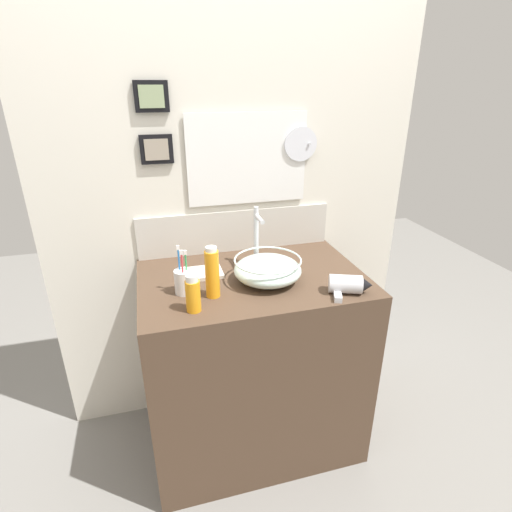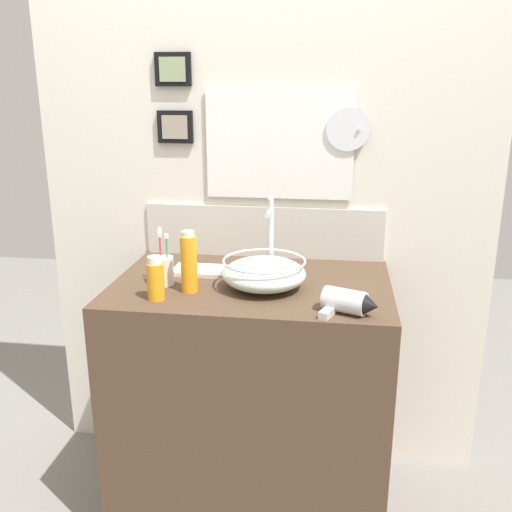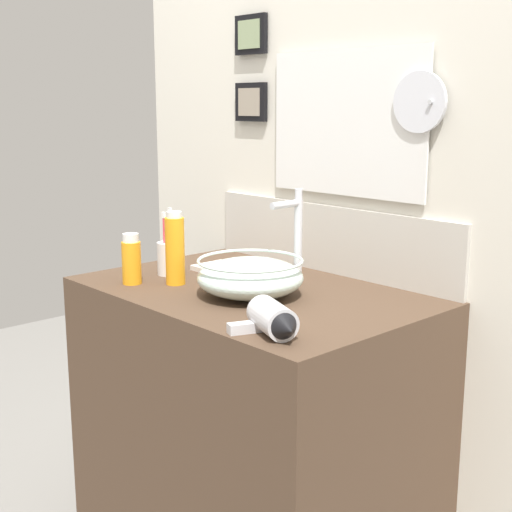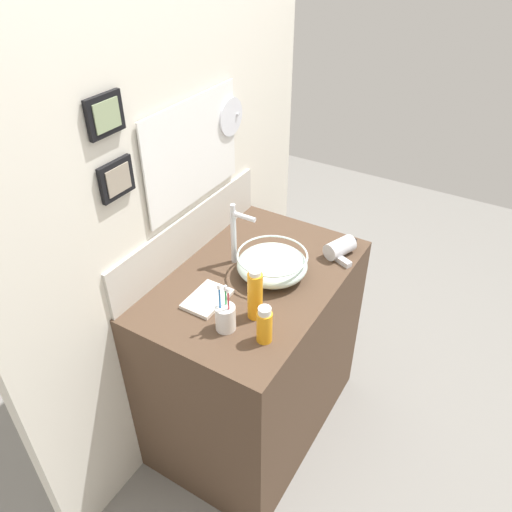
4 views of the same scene
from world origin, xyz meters
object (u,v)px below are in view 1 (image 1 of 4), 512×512
(toothbrush_cup, at_px, (184,281))
(faucet, at_px, (257,233))
(hair_drier, at_px, (349,285))
(hand_towel, at_px, (201,273))
(soap_dispenser, at_px, (212,273))
(shampoo_bottle, at_px, (193,294))
(glass_bowl_sink, at_px, (268,269))

(toothbrush_cup, bearing_deg, faucet, 27.16)
(hair_drier, distance_m, hand_towel, 0.65)
(toothbrush_cup, height_order, soap_dispenser, soap_dispenser)
(faucet, bearing_deg, toothbrush_cup, -152.84)
(shampoo_bottle, xyz_separation_m, hand_towel, (0.07, 0.30, -0.06))
(glass_bowl_sink, bearing_deg, faucet, 90.00)
(toothbrush_cup, bearing_deg, shampoo_bottle, -82.21)
(hair_drier, bearing_deg, faucet, 128.31)
(shampoo_bottle, bearing_deg, glass_bowl_sink, 25.20)
(faucet, xyz_separation_m, soap_dispenser, (-0.25, -0.24, -0.06))
(faucet, bearing_deg, soap_dispenser, -135.84)
(glass_bowl_sink, distance_m, faucet, 0.21)
(toothbrush_cup, bearing_deg, soap_dispenser, -27.84)
(glass_bowl_sink, bearing_deg, hair_drier, -33.41)
(soap_dispenser, bearing_deg, faucet, 44.16)
(glass_bowl_sink, relative_size, shampoo_bottle, 1.95)
(faucet, height_order, hair_drier, faucet)
(shampoo_bottle, relative_size, soap_dispenser, 0.70)
(hand_towel, bearing_deg, faucet, 8.04)
(faucet, bearing_deg, hand_towel, -171.96)
(hair_drier, height_order, hand_towel, hair_drier)
(faucet, bearing_deg, shampoo_bottle, -135.43)
(toothbrush_cup, relative_size, hand_towel, 1.09)
(glass_bowl_sink, bearing_deg, soap_dispenser, -164.75)
(hair_drier, xyz_separation_m, soap_dispenser, (-0.54, 0.12, 0.07))
(glass_bowl_sink, xyz_separation_m, toothbrush_cup, (-0.36, -0.01, -0.00))
(hand_towel, bearing_deg, toothbrush_cup, -121.67)
(soap_dispenser, bearing_deg, glass_bowl_sink, 15.25)
(toothbrush_cup, bearing_deg, hair_drier, -15.52)
(hair_drier, relative_size, toothbrush_cup, 0.94)
(toothbrush_cup, distance_m, hand_towel, 0.18)
(soap_dispenser, relative_size, hand_towel, 1.14)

